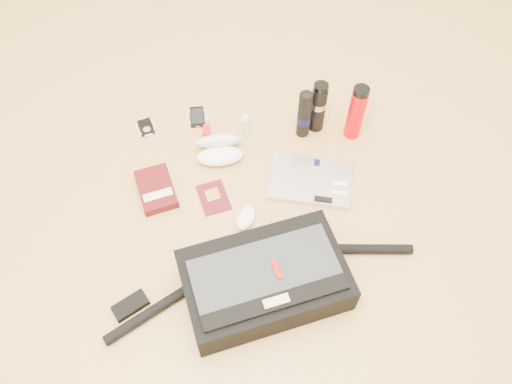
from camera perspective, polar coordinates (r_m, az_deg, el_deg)
ground at (r=1.74m, az=0.00°, el=-3.12°), size 4.00×4.00×0.00m
messenger_bag at (r=1.57m, az=0.91°, el=-10.04°), size 0.98×0.44×0.14m
laptop at (r=1.83m, az=6.22°, el=1.33°), size 0.33×0.25×0.03m
book at (r=1.83m, az=-11.30°, el=0.33°), size 0.18×0.22×0.03m
passport at (r=1.79m, az=-4.88°, el=-0.60°), size 0.14×0.16×0.01m
mouse at (r=1.73m, az=-1.16°, el=-2.96°), size 0.09×0.12×0.03m
sunglasses_case at (r=1.88m, az=-4.22°, el=4.96°), size 0.19×0.17×0.10m
ipod at (r=2.04m, az=-12.46°, el=7.25°), size 0.10×0.10×0.01m
phone at (r=2.04m, az=-6.74°, el=8.53°), size 0.09×0.11×0.01m
inhaler at (r=1.98m, az=-5.69°, el=6.99°), size 0.03×0.09×0.02m
spray_bottle at (r=1.94m, az=-1.19°, el=7.63°), size 0.03×0.03×0.10m
aerosol_can at (r=1.90m, az=5.55°, el=8.88°), size 0.06×0.06×0.22m
thermos_black at (r=1.93m, az=7.13°, el=9.64°), size 0.06×0.06×0.23m
thermos_red at (r=1.92m, az=11.39°, el=8.89°), size 0.07×0.07×0.24m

